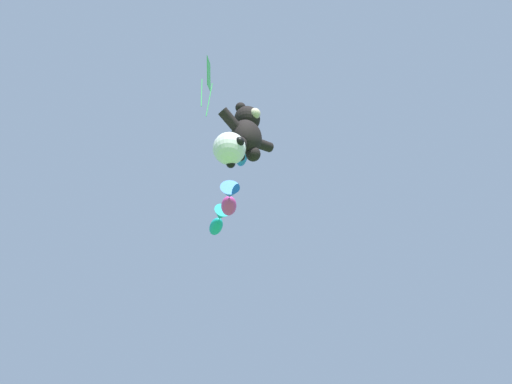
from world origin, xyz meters
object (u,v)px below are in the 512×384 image
fish_kite_magenta (229,199)px  fish_kite_teal (218,221)px  fish_kite_cobalt (243,149)px  teddy_bear_kite (247,131)px  diamond_kite (208,77)px  soccer_ball_kite (230,149)px

fish_kite_magenta → fish_kite_teal: size_ratio=0.88×
fish_kite_magenta → fish_kite_cobalt: bearing=-118.7°
teddy_bear_kite → fish_kite_magenta: 5.20m
fish_kite_cobalt → fish_kite_magenta: (1.13, 2.07, -0.76)m
teddy_bear_kite → diamond_kite: 3.61m
diamond_kite → fish_kite_cobalt: bearing=20.5°
fish_kite_cobalt → fish_kite_teal: size_ratio=0.80×
teddy_bear_kite → fish_kite_teal: size_ratio=1.10×
fish_kite_cobalt → fish_kite_magenta: 2.48m
teddy_bear_kite → diamond_kite: bearing=138.5°
soccer_ball_kite → fish_kite_cobalt: size_ratio=0.65×
fish_kite_magenta → diamond_kite: (-3.94, -3.12, 1.80)m
fish_kite_cobalt → diamond_kite: size_ratio=0.51×
fish_kite_cobalt → soccer_ball_kite: bearing=-138.8°
soccer_ball_kite → fish_kite_magenta: bearing=50.0°
teddy_bear_kite → fish_kite_cobalt: size_ratio=1.38×
soccer_ball_kite → fish_kite_teal: size_ratio=0.51×
soccer_ball_kite → teddy_bear_kite: bearing=-8.0°
teddy_bear_kite → fish_kite_teal: (4.11, 6.53, 2.40)m
soccer_ball_kite → diamond_kite: (-0.54, 0.93, 4.60)m
soccer_ball_kite → diamond_kite: bearing=120.2°
soccer_ball_kite → diamond_kite: diamond_kite is taller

